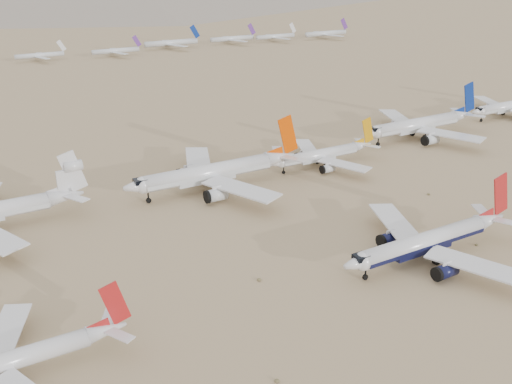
% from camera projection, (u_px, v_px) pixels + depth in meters
% --- Properties ---
extents(ground, '(7000.00, 7000.00, 0.00)m').
position_uv_depth(ground, '(408.00, 274.00, 128.19)').
color(ground, '#927855').
rests_on(ground, ground).
extents(main_airliner, '(48.96, 47.82, 17.28)m').
position_uv_depth(main_airliner, '(431.00, 240.00, 133.19)').
color(main_airliner, silver).
rests_on(main_airliner, ground).
extents(second_airliner, '(38.39, 37.52, 13.61)m').
position_uv_depth(second_airliner, '(14.00, 360.00, 95.22)').
color(second_airliner, silver).
rests_on(second_airliner, ground).
extents(row2_navy_widebody, '(54.61, 53.41, 19.43)m').
position_uv_depth(row2_navy_widebody, '(421.00, 124.00, 221.82)').
color(row2_navy_widebody, silver).
rests_on(row2_navy_widebody, ground).
extents(row2_gold_tail, '(40.42, 39.53, 14.39)m').
position_uv_depth(row2_gold_tail, '(323.00, 154.00, 192.68)').
color(row2_gold_tail, silver).
rests_on(row2_gold_tail, ground).
extents(row2_orange_tail, '(55.41, 54.21, 19.77)m').
position_uv_depth(row2_orange_tail, '(216.00, 172.00, 172.98)').
color(row2_orange_tail, silver).
rests_on(row2_orange_tail, ground).
extents(row2_blue_far, '(46.98, 45.93, 16.69)m').
position_uv_depth(row2_blue_far, '(511.00, 106.00, 251.72)').
color(row2_blue_far, silver).
rests_on(row2_blue_far, ground).
extents(distant_storage_row, '(513.78, 61.00, 14.45)m').
position_uv_depth(distant_storage_row, '(52.00, 54.00, 385.39)').
color(distant_storage_row, silver).
rests_on(distant_storage_row, ground).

